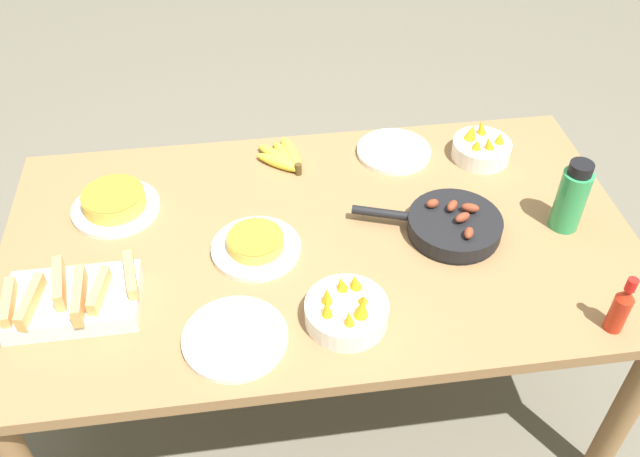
# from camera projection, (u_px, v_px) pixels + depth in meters

# --- Properties ---
(ground_plane) EXTENTS (14.00, 14.00, 0.00)m
(ground_plane) POSITION_uv_depth(u_px,v_px,m) (320.00, 389.00, 2.27)
(ground_plane) COLOR #666051
(dining_table) EXTENTS (1.66, 0.93, 0.70)m
(dining_table) POSITION_uv_depth(u_px,v_px,m) (320.00, 260.00, 1.85)
(dining_table) COLOR olive
(dining_table) RESTS_ON ground_plane
(banana_bunch) EXTENTS (0.14, 0.18, 0.04)m
(banana_bunch) POSITION_uv_depth(u_px,v_px,m) (285.00, 157.00, 2.01)
(banana_bunch) COLOR yellow
(banana_bunch) RESTS_ON dining_table
(melon_tray) EXTENTS (0.31, 0.20, 0.10)m
(melon_tray) POSITION_uv_depth(u_px,v_px,m) (73.00, 299.00, 1.58)
(melon_tray) COLOR silver
(melon_tray) RESTS_ON dining_table
(skillet) EXTENTS (0.39, 0.25, 0.08)m
(skillet) POSITION_uv_depth(u_px,v_px,m) (453.00, 225.00, 1.78)
(skillet) COLOR black
(skillet) RESTS_ON dining_table
(frittata_plate_center) EXTENTS (0.24, 0.24, 0.06)m
(frittata_plate_center) POSITION_uv_depth(u_px,v_px,m) (115.00, 203.00, 1.85)
(frittata_plate_center) COLOR silver
(frittata_plate_center) RESTS_ON dining_table
(frittata_plate_side) EXTENTS (0.23, 0.23, 0.05)m
(frittata_plate_side) POSITION_uv_depth(u_px,v_px,m) (256.00, 245.00, 1.74)
(frittata_plate_side) COLOR silver
(frittata_plate_side) RESTS_ON dining_table
(empty_plate_near_front) EXTENTS (0.22, 0.22, 0.02)m
(empty_plate_near_front) POSITION_uv_depth(u_px,v_px,m) (394.00, 151.00, 2.05)
(empty_plate_near_front) COLOR silver
(empty_plate_near_front) RESTS_ON dining_table
(empty_plate_far_left) EXTENTS (0.24, 0.24, 0.02)m
(empty_plate_far_left) POSITION_uv_depth(u_px,v_px,m) (235.00, 338.00, 1.53)
(empty_plate_far_left) COLOR silver
(empty_plate_far_left) RESTS_ON dining_table
(fruit_bowl_mango) EXTENTS (0.17, 0.17, 0.10)m
(fruit_bowl_mango) POSITION_uv_depth(u_px,v_px,m) (481.00, 148.00, 2.02)
(fruit_bowl_mango) COLOR silver
(fruit_bowl_mango) RESTS_ON dining_table
(fruit_bowl_citrus) EXTENTS (0.19, 0.19, 0.11)m
(fruit_bowl_citrus) POSITION_uv_depth(u_px,v_px,m) (347.00, 311.00, 1.56)
(fruit_bowl_citrus) COLOR silver
(fruit_bowl_citrus) RESTS_ON dining_table
(water_bottle) EXTENTS (0.08, 0.08, 0.21)m
(water_bottle) POSITION_uv_depth(u_px,v_px,m) (572.00, 197.00, 1.76)
(water_bottle) COLOR #2D9351
(water_bottle) RESTS_ON dining_table
(hot_sauce_bottle) EXTENTS (0.04, 0.04, 0.16)m
(hot_sauce_bottle) POSITION_uv_depth(u_px,v_px,m) (621.00, 308.00, 1.52)
(hot_sauce_bottle) COLOR #B72814
(hot_sauce_bottle) RESTS_ON dining_table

